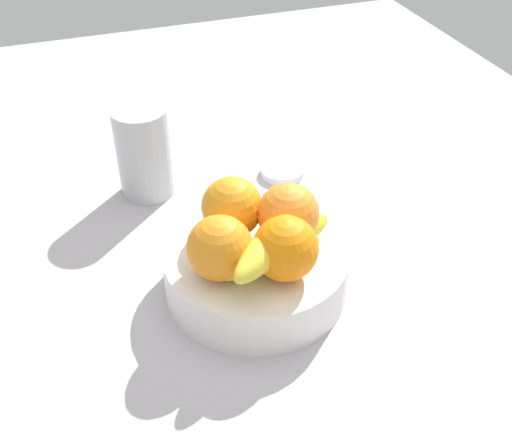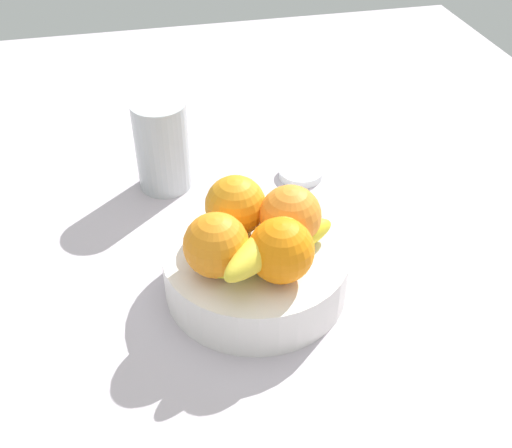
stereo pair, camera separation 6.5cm
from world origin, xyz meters
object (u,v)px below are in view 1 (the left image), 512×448
(orange_front_right, at_px, (220,248))
(thermos_tumbler, at_px, (144,152))
(orange_front_left, at_px, (232,207))
(orange_center, at_px, (285,249))
(orange_back_left, at_px, (288,214))
(banana_bunch, at_px, (276,242))
(fruit_bowl, at_px, (256,269))
(jar_lid, at_px, (282,171))

(orange_front_right, xyz_separation_m, thermos_tumbler, (0.29, 0.04, -0.03))
(orange_front_left, height_order, orange_center, same)
(orange_back_left, distance_m, banana_bunch, 0.05)
(orange_back_left, bearing_deg, orange_center, 155.41)
(banana_bunch, distance_m, thermos_tumbler, 0.31)
(orange_front_right, xyz_separation_m, orange_center, (-0.03, -0.07, 0.00))
(fruit_bowl, bearing_deg, orange_front_right, 116.23)
(orange_front_right, distance_m, banana_bunch, 0.07)
(fruit_bowl, xyz_separation_m, orange_front_left, (0.04, 0.02, 0.07))
(fruit_bowl, distance_m, orange_center, 0.09)
(orange_back_left, bearing_deg, jar_lid, -20.11)
(thermos_tumbler, bearing_deg, orange_center, -161.29)
(orange_front_left, xyz_separation_m, banana_bunch, (-0.07, -0.03, -0.01))
(orange_front_right, height_order, jar_lid, orange_front_right)
(fruit_bowl, relative_size, orange_back_left, 3.02)
(orange_center, relative_size, banana_bunch, 0.45)
(orange_front_right, bearing_deg, fruit_bowl, -63.77)
(orange_front_left, bearing_deg, fruit_bowl, -159.38)
(orange_front_right, xyz_separation_m, orange_back_left, (0.03, -0.10, 0.00))
(fruit_bowl, distance_m, thermos_tumbler, 0.28)
(fruit_bowl, height_order, orange_front_left, orange_front_left)
(orange_front_right, bearing_deg, orange_front_left, -27.78)
(fruit_bowl, xyz_separation_m, orange_center, (-0.05, -0.02, 0.07))
(orange_back_left, bearing_deg, banana_bunch, 140.93)
(fruit_bowl, relative_size, orange_front_right, 3.02)
(fruit_bowl, bearing_deg, orange_front_left, 20.62)
(orange_center, xyz_separation_m, jar_lid, (0.29, -0.11, -0.10))
(orange_center, bearing_deg, banana_bunch, 8.70)
(orange_center, height_order, thermos_tumbler, same)
(orange_back_left, bearing_deg, fruit_bowl, 100.21)
(orange_center, bearing_deg, fruit_bowl, 18.47)
(orange_center, relative_size, jar_lid, 1.08)
(fruit_bowl, relative_size, orange_center, 3.02)
(orange_front_right, bearing_deg, banana_bunch, -93.18)
(orange_front_right, relative_size, jar_lid, 1.08)
(orange_center, xyz_separation_m, thermos_tumbler, (0.31, 0.11, -0.03))
(fruit_bowl, bearing_deg, thermos_tumbler, 18.75)
(orange_front_right, height_order, orange_back_left, same)
(fruit_bowl, distance_m, orange_front_right, 0.09)
(banana_bunch, xyz_separation_m, thermos_tumbler, (0.29, 0.10, -0.02))
(orange_front_left, xyz_separation_m, orange_center, (-0.09, -0.03, 0.00))
(orange_back_left, xyz_separation_m, banana_bunch, (-0.04, 0.03, -0.01))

